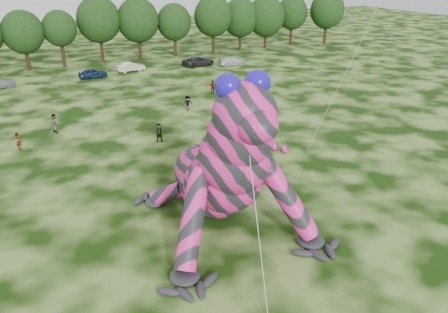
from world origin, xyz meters
name	(u,v)px	position (x,y,z in m)	size (l,w,h in m)	color
ground	(194,288)	(0.00, 0.00, 0.00)	(240.00, 240.00, 0.00)	#16330A
inflatable_gecko	(207,136)	(3.99, 7.13, 5.18)	(17.46, 20.74, 10.37)	#EB2591
tree_8	(24,41)	(-4.22, 56.99, 4.47)	(6.14, 5.53, 8.94)	black
tree_9	(61,39)	(1.06, 57.35, 4.34)	(5.27, 4.74, 8.68)	black
tree_10	(100,29)	(7.40, 58.58, 5.25)	(7.09, 6.38, 10.50)	black
tree_11	(139,29)	(13.79, 58.20, 5.03)	(7.01, 6.31, 10.07)	black
tree_12	(174,30)	(20.01, 57.74, 4.49)	(5.99, 5.39, 8.97)	black
tree_13	(213,25)	(27.13, 57.13, 5.06)	(6.83, 6.15, 10.13)	black
tree_14	(240,24)	(33.46, 58.72, 4.70)	(6.82, 6.14, 9.40)	black
tree_15	(266,22)	(38.47, 57.77, 4.82)	(7.17, 6.45, 9.63)	black
tree_16	(292,20)	(45.45, 59.37, 4.69)	(6.26, 5.63, 9.37)	black
tree_17	(327,18)	(51.95, 56.66, 5.15)	(6.98, 6.28, 10.30)	black
car_4	(93,73)	(3.76, 47.54, 0.68)	(1.62, 4.02, 1.37)	#13274E
car_5	(131,67)	(9.74, 49.41, 0.71)	(1.49, 4.29, 1.41)	silver
car_6	(199,61)	(20.59, 48.49, 0.74)	(2.44, 5.30, 1.47)	#252527
car_7	(232,61)	(25.57, 46.37, 0.69)	(1.93, 4.75, 1.38)	silver
spectator_5	(159,133)	(4.70, 19.96, 0.88)	(1.63, 0.52, 1.75)	gray
spectator_1	(55,123)	(-3.70, 26.67, 0.95)	(0.92, 0.72, 1.89)	gray
spectator_2	(188,103)	(10.48, 27.47, 0.85)	(1.10, 0.63, 1.71)	gray
spectator_0	(18,141)	(-7.10, 23.41, 0.82)	(0.60, 0.39, 1.65)	gray
spectator_3	(213,87)	(15.88, 32.55, 0.85)	(0.99, 0.41, 1.69)	gray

